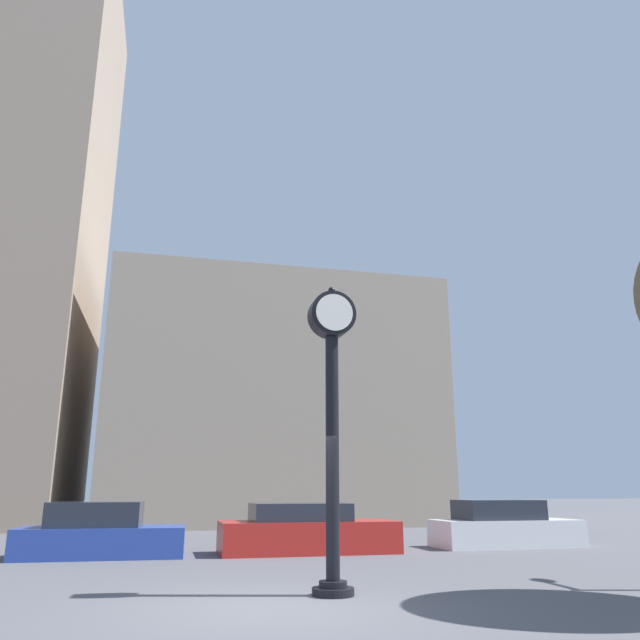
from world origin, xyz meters
The scene contains 6 objects.
ground_plane centered at (0.00, 0.00, 0.00)m, with size 200.00×200.00×0.00m, color #515156.
building_storefront_row centered at (3.68, 24.00, 5.97)m, with size 16.14×12.00×11.94m.
street_clock centered at (1.19, 0.88, 3.09)m, with size 0.81×0.68×5.17m.
car_blue centered at (-3.01, 7.89, 0.56)m, with size 4.11×2.00×1.33m.
car_red centered at (2.26, 7.73, 0.55)m, with size 4.72×1.88×1.28m.
car_white centered at (8.35, 8.11, 0.56)m, with size 4.31×1.73×1.34m.
Camera 1 is at (-1.55, -9.47, 1.62)m, focal length 35.00 mm.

